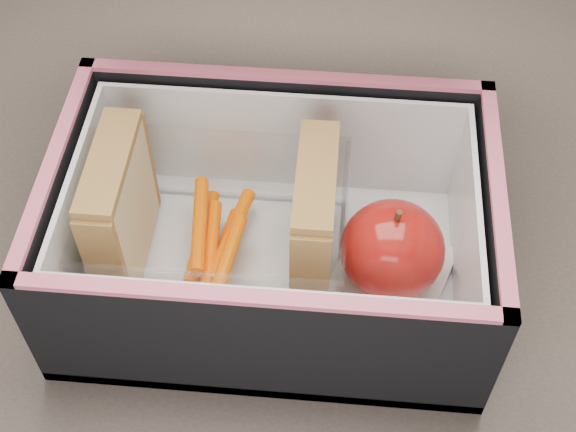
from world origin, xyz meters
name	(u,v)px	position (x,y,z in m)	size (l,w,h in m)	color
kitchen_table	(355,356)	(0.00, 0.00, 0.66)	(1.20, 0.80, 0.75)	#65554D
lunch_bag	(274,217)	(-0.07, 0.02, 0.82)	(0.31, 0.34, 0.27)	black
plastic_tub	(218,231)	(-0.11, 0.02, 0.80)	(0.19, 0.13, 0.08)	white
sandwich_left	(120,209)	(-0.18, 0.02, 0.82)	(0.03, 0.10, 0.11)	#D1BD8B
sandwich_right	(314,222)	(-0.04, 0.02, 0.82)	(0.03, 0.10, 0.11)	#D1BD8B
carrot_sticks	(215,244)	(-0.12, 0.02, 0.79)	(0.05, 0.13, 0.03)	#FF5300
paper_napkin	(391,275)	(0.02, 0.01, 0.77)	(0.08, 0.08, 0.01)	white
red_apple	(392,250)	(0.02, 0.01, 0.81)	(0.10, 0.10, 0.08)	maroon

